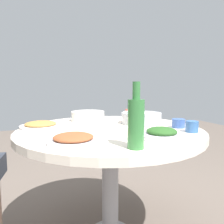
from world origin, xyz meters
TOP-DOWN VIEW (x-y plane):
  - round_dining_table at (0.00, 0.00)m, footprint 1.11×1.11m
  - rice_bowl at (-0.10, 0.26)m, footprint 0.28×0.28m
  - soup_bowl at (-0.34, -0.06)m, footprint 0.27×0.25m
  - dish_greens at (0.32, 0.16)m, footprint 0.23×0.23m
  - dish_stirfry at (0.28, -0.27)m, footprint 0.24×0.24m
  - dish_tofu_braise at (-0.14, -0.40)m, footprint 0.25×0.25m
  - green_bottle at (0.45, -0.04)m, footprint 0.07×0.07m
  - tea_cup_near at (0.26, 0.40)m, footprint 0.07×0.07m
  - tea_cup_far at (0.12, 0.41)m, footprint 0.08×0.08m
  - tea_cup_side at (-0.40, 0.30)m, footprint 0.07×0.07m

SIDE VIEW (x-z plane):
  - round_dining_table at x=0.00m, z-range 0.27..0.99m
  - dish_tofu_braise at x=-0.14m, z-range 0.72..0.76m
  - dish_stirfry at x=0.28m, z-range 0.72..0.77m
  - dish_greens at x=0.32m, z-range 0.72..0.77m
  - tea_cup_far at x=0.12m, z-range 0.72..0.78m
  - tea_cup_near at x=0.26m, z-range 0.72..0.79m
  - soup_bowl at x=-0.34m, z-range 0.72..0.79m
  - tea_cup_side at x=-0.40m, z-range 0.72..0.79m
  - rice_bowl at x=-0.10m, z-range 0.72..0.80m
  - green_bottle at x=0.45m, z-range 0.70..0.97m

